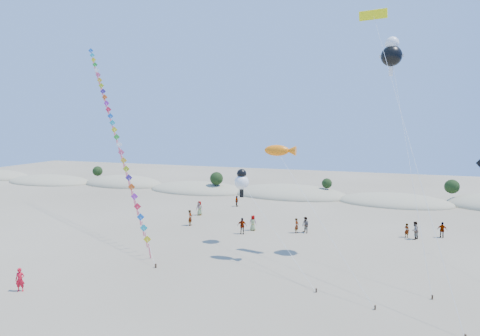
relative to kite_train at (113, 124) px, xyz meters
name	(u,v)px	position (x,y,z in m)	size (l,w,h in m)	color
ground	(130,335)	(15.60, -20.62, -11.69)	(160.00, 160.00, 0.00)	#7A6D54
dune_ridge	(295,195)	(16.66, 24.52, -11.58)	(145.30, 11.49, 5.57)	gray
kite_train	(113,124)	(0.00, 0.00, 0.00)	(22.38, 20.75, 22.73)	#3F2D1E
fish_kite	(280,151)	(20.81, -5.62, -2.17)	(9.44, 7.98, 10.04)	#3F2D1E
cartoon_kite_low	(242,181)	(16.17, -2.03, -5.46)	(9.46, 10.35, 7.40)	#3F2D1E
cartoon_kite_high	(392,54)	(29.53, -1.30, 6.13)	(4.02, 9.89, 19.27)	#3F2D1E
parafoil_kite	(374,19)	(28.00, -1.66, 9.07)	(6.90, 14.34, 21.60)	#3F2D1E
flyer_foreground	(20,280)	(4.82, -18.04, -10.85)	(0.62, 0.40, 1.69)	red
beachgoers	(315,222)	(22.46, 5.11, -10.84)	(36.03, 13.79, 1.85)	slate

